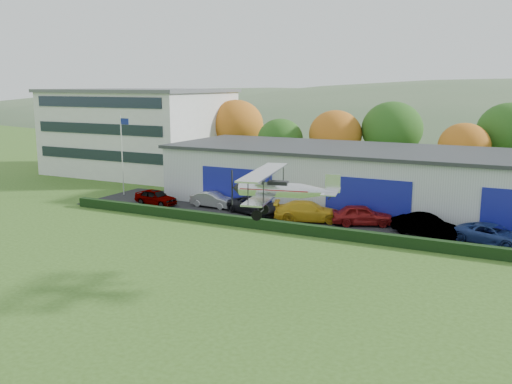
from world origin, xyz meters
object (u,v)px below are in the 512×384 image
at_px(car_0, 156,197).
at_px(car_5, 425,225).
at_px(car_1, 213,200).
at_px(biplane, 279,188).
at_px(car_3, 309,211).
at_px(flagpole, 123,148).
at_px(hangar, 386,179).
at_px(office_block, 140,131).
at_px(car_6, 492,235).
at_px(car_4, 362,215).
at_px(car_2, 256,205).

relative_size(car_0, car_5, 0.88).
bearing_deg(car_1, biplane, -135.34).
relative_size(car_0, car_3, 0.76).
height_order(flagpole, car_1, flagpole).
height_order(hangar, biplane, biplane).
distance_m(car_0, biplane, 23.79).
xyz_separation_m(hangar, office_block, (-33.00, 7.02, 2.56)).
height_order(hangar, car_6, hangar).
xyz_separation_m(flagpole, biplane, (24.52, -16.26, 0.67)).
xyz_separation_m(hangar, car_6, (9.58, -8.49, -1.90)).
height_order(car_4, car_6, car_4).
xyz_separation_m(hangar, flagpole, (-24.88, -5.98, 2.13)).
distance_m(car_0, car_1, 5.44).
bearing_deg(biplane, car_0, 131.93).
relative_size(hangar, biplane, 5.90).
relative_size(car_4, car_5, 0.99).
distance_m(flagpole, car_2, 16.16).
bearing_deg(car_2, car_4, -70.72).
bearing_deg(hangar, car_2, -141.03).
xyz_separation_m(hangar, car_3, (-4.28, -7.91, -1.80)).
relative_size(car_5, biplane, 0.70).
height_order(car_4, biplane, biplane).
xyz_separation_m(car_1, biplane, (13.56, -15.31, 4.71)).
distance_m(office_block, car_6, 45.54).
relative_size(office_block, car_1, 4.89).
bearing_deg(car_0, biplane, -119.87).
bearing_deg(office_block, car_2, -31.54).
height_order(office_block, car_3, office_block).
relative_size(hangar, car_5, 8.44).
distance_m(car_3, car_5, 9.31).
xyz_separation_m(car_0, car_5, (24.18, 0.16, 0.07)).
distance_m(office_block, car_0, 21.22).
bearing_deg(car_3, car_4, -99.97).
bearing_deg(car_4, car_3, 75.79).
height_order(flagpole, car_0, flagpole).
height_order(office_block, car_0, office_block).
distance_m(hangar, car_3, 9.17).
height_order(car_2, car_3, car_3).
bearing_deg(car_0, flagpole, 73.26).
bearing_deg(office_block, flagpole, -58.03).
bearing_deg(car_2, biplane, -131.35).
xyz_separation_m(car_3, biplane, (3.92, -14.32, 4.59)).
distance_m(flagpole, car_5, 30.25).
bearing_deg(biplane, office_block, 126.35).
xyz_separation_m(office_block, flagpole, (8.12, -13.00, -0.43)).
bearing_deg(car_2, car_1, 100.05).
bearing_deg(car_5, car_4, 96.44).
bearing_deg(car_2, car_0, 112.64).
relative_size(car_1, biplane, 0.61).
bearing_deg(biplane, car_6, 42.33).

